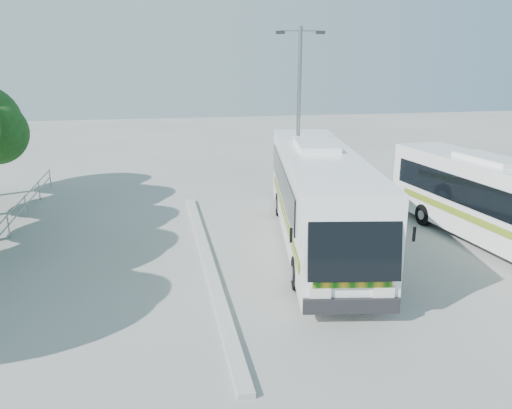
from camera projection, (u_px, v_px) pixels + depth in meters
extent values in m
plane|color=#A3A39E|center=(281.00, 277.00, 16.79)|extent=(100.00, 100.00, 0.00)
cube|color=#B2B2AD|center=(207.00, 258.00, 18.21)|extent=(0.40, 16.00, 0.15)
cylinder|color=gray|center=(47.00, 182.00, 27.92)|extent=(0.06, 0.06, 1.00)
cube|color=white|center=(318.00, 194.00, 19.47)|extent=(4.93, 13.26, 3.30)
cube|color=black|center=(355.00, 242.00, 13.09)|extent=(2.54, 0.92, 2.10)
cube|color=black|center=(282.00, 180.00, 19.94)|extent=(1.86, 10.24, 1.19)
cube|color=black|center=(350.00, 179.00, 20.01)|extent=(1.86, 10.24, 1.19)
cube|color=#0E570C|center=(283.00, 211.00, 19.29)|extent=(1.99, 11.09, 0.30)
cylinder|color=black|center=(297.00, 273.00, 15.79)|extent=(0.51, 1.12, 1.08)
cylinder|color=black|center=(374.00, 272.00, 15.86)|extent=(0.51, 1.12, 1.08)
cylinder|color=black|center=(280.00, 204.00, 23.38)|extent=(0.51, 1.12, 1.08)
cylinder|color=black|center=(331.00, 204.00, 23.44)|extent=(0.51, 1.12, 1.08)
cube|color=white|center=(503.00, 203.00, 18.97)|extent=(3.42, 11.64, 2.92)
cube|color=black|center=(467.00, 193.00, 19.06)|extent=(0.87, 9.15, 1.05)
cube|color=#0C5A2C|center=(480.00, 222.00, 18.52)|extent=(0.92, 9.91, 0.27)
cylinder|color=black|center=(424.00, 215.00, 22.03)|extent=(0.37, 0.98, 0.96)
cylinder|color=black|center=(465.00, 211.00, 22.62)|extent=(0.37, 0.98, 0.96)
cylinder|color=gray|center=(298.00, 128.00, 21.76)|extent=(0.19, 0.19, 8.41)
cylinder|color=gray|center=(301.00, 31.00, 20.65)|extent=(1.68, 0.34, 0.08)
cube|color=black|center=(280.00, 32.00, 20.63)|extent=(0.39, 0.24, 0.13)
cube|color=black|center=(321.00, 33.00, 20.71)|extent=(0.39, 0.24, 0.13)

